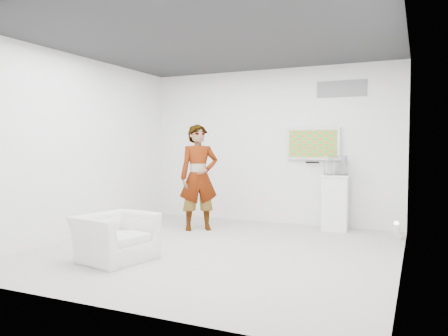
# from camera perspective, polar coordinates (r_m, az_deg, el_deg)

# --- Properties ---
(room) EXTENTS (5.01, 5.01, 3.00)m
(room) POSITION_cam_1_polar(r_m,az_deg,el_deg) (6.29, -0.98, 2.79)
(room) COLOR #ABA69D
(room) RESTS_ON ground
(tv) EXTENTS (1.00, 0.08, 0.60)m
(tv) POSITION_cam_1_polar(r_m,az_deg,el_deg) (8.35, 11.56, 3.13)
(tv) COLOR silver
(tv) RESTS_ON room
(logo_decal) EXTENTS (0.90, 0.02, 0.30)m
(logo_decal) POSITION_cam_1_polar(r_m,az_deg,el_deg) (8.35, 15.09, 9.96)
(logo_decal) COLOR slate
(logo_decal) RESTS_ON room
(person) EXTENTS (0.82, 0.78, 1.89)m
(person) POSITION_cam_1_polar(r_m,az_deg,el_deg) (7.83, -3.32, -1.23)
(person) COLOR silver
(person) RESTS_ON room
(armchair) EXTENTS (0.99, 1.08, 0.61)m
(armchair) POSITION_cam_1_polar(r_m,az_deg,el_deg) (6.02, -14.00, -8.76)
(armchair) COLOR silver
(armchair) RESTS_ON room
(pedestal) EXTENTS (0.52, 0.52, 1.00)m
(pedestal) POSITION_cam_1_polar(r_m,az_deg,el_deg) (8.07, 14.30, -4.39)
(pedestal) COLOR white
(pedestal) RESTS_ON room
(floor_uplight) EXTENTS (0.19, 0.19, 0.28)m
(floor_uplight) POSITION_cam_1_polar(r_m,az_deg,el_deg) (7.64, 21.57, -7.64)
(floor_uplight) COLOR white
(floor_uplight) RESTS_ON room
(vitrine) EXTENTS (0.45, 0.45, 0.35)m
(vitrine) POSITION_cam_1_polar(r_m,az_deg,el_deg) (8.01, 14.37, 0.38)
(vitrine) COLOR white
(vitrine) RESTS_ON pedestal
(console) EXTENTS (0.08, 0.17, 0.22)m
(console) POSITION_cam_1_polar(r_m,az_deg,el_deg) (8.02, 14.36, -0.06)
(console) COLOR white
(console) RESTS_ON pedestal
(wii_remote) EXTENTS (0.11, 0.14, 0.04)m
(wii_remote) POSITION_cam_1_polar(r_m,az_deg,el_deg) (8.00, -1.73, 4.29)
(wii_remote) COLOR white
(wii_remote) RESTS_ON person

